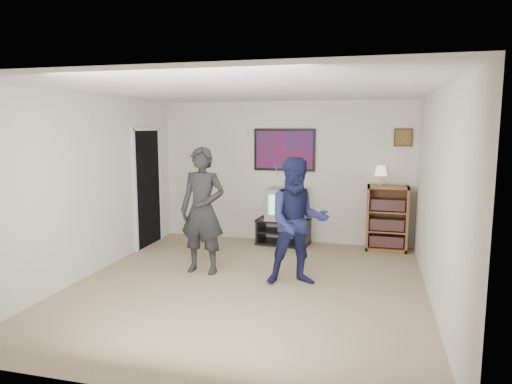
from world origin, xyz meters
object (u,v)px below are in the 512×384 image
at_px(media_stand, 283,232).
at_px(crt_television, 286,204).
at_px(bookshelf, 387,218).
at_px(person_tall, 203,210).
at_px(person_short, 298,222).

xyz_separation_m(media_stand, crt_television, (0.05, 0.00, 0.50)).
bearing_deg(bookshelf, media_stand, -178.36).
bearing_deg(media_stand, person_tall, -108.52).
relative_size(crt_television, person_tall, 0.36).
xyz_separation_m(crt_television, bookshelf, (1.70, 0.05, -0.18)).
xyz_separation_m(media_stand, person_tall, (-0.81, -1.80, 0.67)).
relative_size(media_stand, crt_television, 1.46).
bearing_deg(bookshelf, person_tall, -144.09).
relative_size(crt_television, person_short, 0.39).
bearing_deg(crt_television, person_short, -73.44).
height_order(crt_television, bookshelf, bookshelf).
bearing_deg(person_short, media_stand, 88.58).
height_order(bookshelf, person_tall, person_tall).
bearing_deg(crt_television, media_stand, -178.33).
distance_m(media_stand, bookshelf, 1.77).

